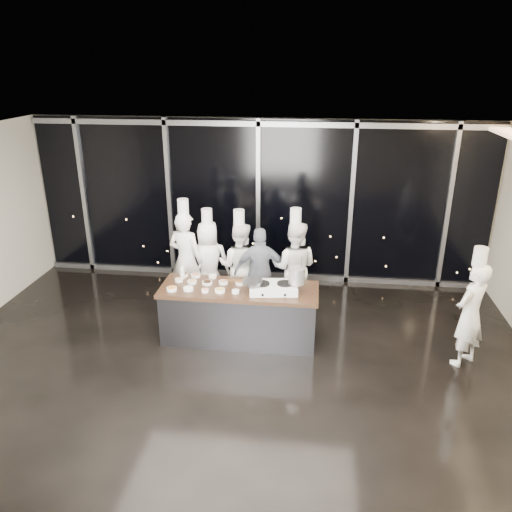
{
  "coord_description": "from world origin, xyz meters",
  "views": [
    {
      "loc": [
        1.14,
        -6.04,
        4.2
      ],
      "look_at": [
        0.23,
        1.2,
        1.33
      ],
      "focal_mm": 35.0,
      "sensor_mm": 36.0,
      "label": 1
    }
  ],
  "objects_px": {
    "chef_left": "(209,262)",
    "chef_center": "(240,265)",
    "stove": "(273,287)",
    "chef_right": "(294,267)",
    "guest": "(261,271)",
    "chef_far_left": "(186,259)",
    "chef_side": "(470,313)",
    "frying_pan": "(252,282)",
    "stock_pot": "(297,276)",
    "demo_counter": "(239,314)"
  },
  "relations": [
    {
      "from": "frying_pan",
      "to": "guest",
      "type": "distance_m",
      "value": 1.09
    },
    {
      "from": "stove",
      "to": "chef_far_left",
      "type": "relative_size",
      "value": 0.39
    },
    {
      "from": "stove",
      "to": "chef_far_left",
      "type": "distance_m",
      "value": 2.01
    },
    {
      "from": "demo_counter",
      "to": "chef_far_left",
      "type": "relative_size",
      "value": 1.23
    },
    {
      "from": "chef_left",
      "to": "chef_center",
      "type": "xyz_separation_m",
      "value": [
        0.58,
        -0.09,
        0.01
      ]
    },
    {
      "from": "demo_counter",
      "to": "guest",
      "type": "xyz_separation_m",
      "value": [
        0.23,
        0.95,
        0.34
      ]
    },
    {
      "from": "frying_pan",
      "to": "chef_center",
      "type": "distance_m",
      "value": 1.35
    },
    {
      "from": "demo_counter",
      "to": "chef_side",
      "type": "distance_m",
      "value": 3.42
    },
    {
      "from": "chef_left",
      "to": "guest",
      "type": "distance_m",
      "value": 1.03
    },
    {
      "from": "stove",
      "to": "chef_far_left",
      "type": "height_order",
      "value": "chef_far_left"
    },
    {
      "from": "frying_pan",
      "to": "chef_center",
      "type": "xyz_separation_m",
      "value": [
        -0.39,
        1.26,
        -0.26
      ]
    },
    {
      "from": "chef_far_left",
      "to": "chef_center",
      "type": "distance_m",
      "value": 0.96
    },
    {
      "from": "stock_pot",
      "to": "guest",
      "type": "height_order",
      "value": "guest"
    },
    {
      "from": "frying_pan",
      "to": "chef_far_left",
      "type": "bearing_deg",
      "value": 131.22
    },
    {
      "from": "frying_pan",
      "to": "chef_right",
      "type": "relative_size",
      "value": 0.29
    },
    {
      "from": "chef_left",
      "to": "chef_side",
      "type": "bearing_deg",
      "value": 151.04
    },
    {
      "from": "stock_pot",
      "to": "chef_left",
      "type": "height_order",
      "value": "chef_left"
    },
    {
      "from": "chef_left",
      "to": "guest",
      "type": "height_order",
      "value": "chef_left"
    },
    {
      "from": "frying_pan",
      "to": "stock_pot",
      "type": "xyz_separation_m",
      "value": [
        0.67,
        0.1,
        0.1
      ]
    },
    {
      "from": "stove",
      "to": "chef_left",
      "type": "height_order",
      "value": "chef_left"
    },
    {
      "from": "chef_left",
      "to": "chef_right",
      "type": "xyz_separation_m",
      "value": [
        1.56,
        -0.18,
        0.05
      ]
    },
    {
      "from": "stock_pot",
      "to": "frying_pan",
      "type": "bearing_deg",
      "value": -171.97
    },
    {
      "from": "chef_left",
      "to": "chef_center",
      "type": "bearing_deg",
      "value": 162.18
    },
    {
      "from": "stove",
      "to": "chef_center",
      "type": "relative_size",
      "value": 0.42
    },
    {
      "from": "chef_right",
      "to": "chef_side",
      "type": "relative_size",
      "value": 1.04
    },
    {
      "from": "guest",
      "to": "stove",
      "type": "bearing_deg",
      "value": 99.28
    },
    {
      "from": "chef_left",
      "to": "chef_side",
      "type": "height_order",
      "value": "chef_side"
    },
    {
      "from": "chef_left",
      "to": "demo_counter",
      "type": "bearing_deg",
      "value": 112.28
    },
    {
      "from": "chef_far_left",
      "to": "demo_counter",
      "type": "bearing_deg",
      "value": 152.59
    },
    {
      "from": "chef_far_left",
      "to": "guest",
      "type": "distance_m",
      "value": 1.37
    },
    {
      "from": "chef_side",
      "to": "chef_far_left",
      "type": "bearing_deg",
      "value": -58.94
    },
    {
      "from": "stove",
      "to": "demo_counter",
      "type": "bearing_deg",
      "value": 167.36
    },
    {
      "from": "demo_counter",
      "to": "frying_pan",
      "type": "xyz_separation_m",
      "value": [
        0.22,
        -0.11,
        0.61
      ]
    },
    {
      "from": "stove",
      "to": "chef_right",
      "type": "height_order",
      "value": "chef_right"
    },
    {
      "from": "frying_pan",
      "to": "guest",
      "type": "height_order",
      "value": "guest"
    },
    {
      "from": "frying_pan",
      "to": "stock_pot",
      "type": "height_order",
      "value": "stock_pot"
    },
    {
      "from": "frying_pan",
      "to": "guest",
      "type": "relative_size",
      "value": 0.36
    },
    {
      "from": "stove",
      "to": "chef_right",
      "type": "relative_size",
      "value": 0.41
    },
    {
      "from": "demo_counter",
      "to": "frying_pan",
      "type": "relative_size",
      "value": 4.38
    },
    {
      "from": "chef_center",
      "to": "guest",
      "type": "height_order",
      "value": "chef_center"
    },
    {
      "from": "chef_side",
      "to": "demo_counter",
      "type": "bearing_deg",
      "value": -46.84
    },
    {
      "from": "chef_left",
      "to": "stock_pot",
      "type": "bearing_deg",
      "value": 133.68
    },
    {
      "from": "chef_far_left",
      "to": "stock_pot",
      "type": "bearing_deg",
      "value": 167.99
    },
    {
      "from": "chef_left",
      "to": "chef_right",
      "type": "relative_size",
      "value": 0.94
    },
    {
      "from": "chef_left",
      "to": "chef_side",
      "type": "relative_size",
      "value": 0.98
    },
    {
      "from": "chef_left",
      "to": "guest",
      "type": "xyz_separation_m",
      "value": [
        0.98,
        -0.3,
        -0.01
      ]
    },
    {
      "from": "chef_far_left",
      "to": "chef_side",
      "type": "height_order",
      "value": "chef_far_left"
    },
    {
      "from": "stove",
      "to": "stock_pot",
      "type": "height_order",
      "value": "stock_pot"
    },
    {
      "from": "guest",
      "to": "chef_left",
      "type": "bearing_deg",
      "value": -24.99
    },
    {
      "from": "stove",
      "to": "chef_side",
      "type": "relative_size",
      "value": 0.42
    }
  ]
}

